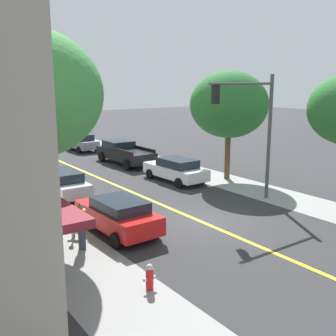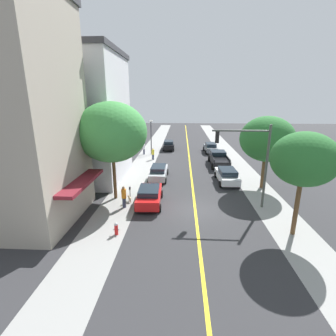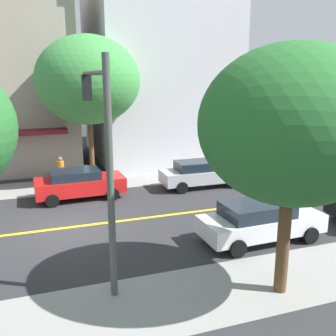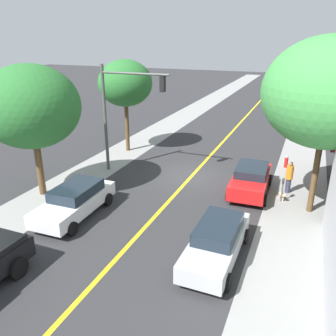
% 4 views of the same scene
% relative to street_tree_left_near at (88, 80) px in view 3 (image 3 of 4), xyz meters
% --- Properties ---
extents(ground_plane, '(140.00, 140.00, 0.00)m').
position_rel_street_tree_left_near_xyz_m(ground_plane, '(7.01, -2.08, -5.91)').
color(ground_plane, '#2D2D30').
extents(sidewalk_left, '(3.11, 126.00, 0.01)m').
position_rel_street_tree_left_near_xyz_m(sidewalk_left, '(0.64, -2.08, -5.90)').
color(sidewalk_left, gray).
rests_on(sidewalk_left, ground).
extents(sidewalk_right, '(3.11, 126.00, 0.01)m').
position_rel_street_tree_left_near_xyz_m(sidewalk_right, '(13.39, -2.08, -5.90)').
color(sidewalk_right, gray).
rests_on(sidewalk_right, ground).
extents(road_centerline_stripe, '(0.20, 126.00, 0.00)m').
position_rel_street_tree_left_near_xyz_m(road_centerline_stripe, '(7.01, -2.08, -5.91)').
color(road_centerline_stripe, yellow).
rests_on(road_centerline_stripe, ground).
extents(tan_rowhouse, '(10.48, 7.97, 15.48)m').
position_rel_street_tree_left_near_xyz_m(tan_rowhouse, '(-6.31, -4.16, 1.84)').
color(tan_rowhouse, '#A39989').
rests_on(tan_rowhouse, ground).
extents(pale_office_building, '(11.76, 9.76, 13.39)m').
position_rel_street_tree_left_near_xyz_m(pale_office_building, '(-6.32, 5.91, 0.80)').
color(pale_office_building, silver).
rests_on(pale_office_building, ground).
extents(street_tree_left_near, '(5.91, 5.91, 8.43)m').
position_rel_street_tree_left_near_xyz_m(street_tree_left_near, '(0.00, 0.00, 0.00)').
color(street_tree_left_near, brown).
rests_on(street_tree_left_near, ground).
extents(street_tree_right_corner, '(5.07, 5.07, 7.06)m').
position_rel_street_tree_left_near_xyz_m(street_tree_right_corner, '(13.94, 3.48, -1.01)').
color(street_tree_right_corner, brown).
rests_on(street_tree_right_corner, ground).
extents(parking_meter, '(0.12, 0.18, 1.31)m').
position_rel_street_tree_left_near_xyz_m(parking_meter, '(1.44, -0.57, -5.04)').
color(parking_meter, '#4C4C51').
rests_on(parking_meter, ground).
extents(traffic_light_mast, '(4.46, 0.32, 6.75)m').
position_rel_street_tree_left_near_xyz_m(traffic_light_mast, '(11.26, -1.18, -1.47)').
color(traffic_light_mast, '#474C47').
rests_on(traffic_light_mast, ground).
extents(red_sedan_left_curb, '(2.22, 4.52, 1.51)m').
position_rel_street_tree_left_near_xyz_m(red_sedan_left_curb, '(3.21, -1.13, -5.10)').
color(red_sedan_left_curb, red).
rests_on(red_sedan_left_curb, ground).
extents(white_sedan_right_curb, '(2.17, 4.82, 1.52)m').
position_rel_street_tree_left_near_xyz_m(white_sedan_right_curb, '(10.68, 4.84, -5.11)').
color(white_sedan_right_curb, silver).
rests_on(white_sedan_right_curb, ground).
extents(silver_sedan_left_curb, '(1.96, 4.81, 1.51)m').
position_rel_street_tree_left_near_xyz_m(silver_sedan_left_curb, '(3.36, 5.69, -5.11)').
color(silver_sedan_left_curb, '#B7BABF').
rests_on(silver_sedan_left_curb, ground).
extents(pedestrian_orange_shirt, '(0.38, 0.38, 1.83)m').
position_rel_street_tree_left_near_xyz_m(pedestrian_orange_shirt, '(1.22, -1.89, -4.94)').
color(pedestrian_orange_shirt, '#33384C').
rests_on(pedestrian_orange_shirt, ground).
extents(pedestrian_white_shirt, '(0.35, 0.35, 1.80)m').
position_rel_street_tree_left_near_xyz_m(pedestrian_white_shirt, '(-0.10, 17.67, -4.95)').
color(pedestrian_white_shirt, '#33384C').
rests_on(pedestrian_white_shirt, ground).
extents(pedestrian_yellow_shirt, '(0.39, 0.39, 1.67)m').
position_rel_street_tree_left_near_xyz_m(pedestrian_yellow_shirt, '(1.72, 14.37, -5.04)').
color(pedestrian_yellow_shirt, '#33384C').
rests_on(pedestrian_yellow_shirt, ground).
extents(small_dog, '(0.48, 0.64, 0.50)m').
position_rel_street_tree_left_near_xyz_m(small_dog, '(1.42, -0.72, -5.58)').
color(small_dog, '#C6B28C').
rests_on(small_dog, ground).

